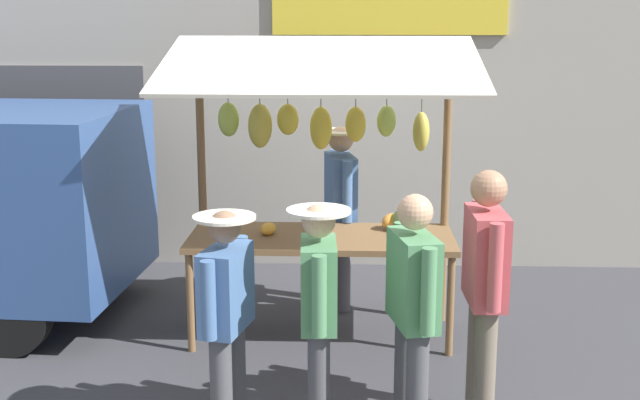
{
  "coord_description": "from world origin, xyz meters",
  "views": [
    {
      "loc": [
        -0.25,
        6.72,
        2.69
      ],
      "look_at": [
        0.0,
        0.3,
        1.25
      ],
      "focal_mm": 46.98,
      "sensor_mm": 36.0,
      "label": 1
    }
  ],
  "objects_px": {
    "market_stall": "(323,154)",
    "shopper_in_grey_tee": "(485,279)",
    "shopper_with_shopping_bag": "(413,303)",
    "vendor_with_sunhat": "(341,201)",
    "shopper_with_ponytail": "(227,309)",
    "shopper_in_striped_shirt": "(319,304)"
  },
  "relations": [
    {
      "from": "market_stall",
      "to": "shopper_in_grey_tee",
      "type": "relative_size",
      "value": 1.45
    },
    {
      "from": "vendor_with_sunhat",
      "to": "shopper_with_ponytail",
      "type": "relative_size",
      "value": 1.12
    },
    {
      "from": "market_stall",
      "to": "shopper_in_grey_tee",
      "type": "bearing_deg",
      "value": 125.07
    },
    {
      "from": "shopper_with_shopping_bag",
      "to": "market_stall",
      "type": "bearing_deg",
      "value": 5.93
    },
    {
      "from": "market_stall",
      "to": "vendor_with_sunhat",
      "type": "bearing_deg",
      "value": -101.38
    },
    {
      "from": "shopper_in_grey_tee",
      "to": "market_stall",
      "type": "bearing_deg",
      "value": 33.65
    },
    {
      "from": "market_stall",
      "to": "shopper_in_grey_tee",
      "type": "xyz_separation_m",
      "value": [
        -1.11,
        1.58,
        -0.55
      ]
    },
    {
      "from": "shopper_in_grey_tee",
      "to": "shopper_in_striped_shirt",
      "type": "xyz_separation_m",
      "value": [
        1.07,
        0.24,
        -0.11
      ]
    },
    {
      "from": "shopper_in_grey_tee",
      "to": "vendor_with_sunhat",
      "type": "bearing_deg",
      "value": 21.75
    },
    {
      "from": "market_stall",
      "to": "shopper_with_ponytail",
      "type": "xyz_separation_m",
      "value": [
        0.54,
        1.85,
        -0.68
      ]
    },
    {
      "from": "shopper_with_ponytail",
      "to": "shopper_in_striped_shirt",
      "type": "relative_size",
      "value": 0.98
    },
    {
      "from": "vendor_with_sunhat",
      "to": "shopper_with_shopping_bag",
      "type": "height_order",
      "value": "vendor_with_sunhat"
    },
    {
      "from": "vendor_with_sunhat",
      "to": "shopper_with_ponytail",
      "type": "distance_m",
      "value": 2.63
    },
    {
      "from": "shopper_with_shopping_bag",
      "to": "shopper_in_striped_shirt",
      "type": "height_order",
      "value": "shopper_with_shopping_bag"
    },
    {
      "from": "market_stall",
      "to": "shopper_with_shopping_bag",
      "type": "bearing_deg",
      "value": 108.54
    },
    {
      "from": "shopper_with_shopping_bag",
      "to": "shopper_in_striped_shirt",
      "type": "xyz_separation_m",
      "value": [
        0.59,
        -0.05,
        -0.04
      ]
    },
    {
      "from": "market_stall",
      "to": "shopper_with_shopping_bag",
      "type": "xyz_separation_m",
      "value": [
        -0.62,
        1.86,
        -0.62
      ]
    },
    {
      "from": "market_stall",
      "to": "shopper_with_shopping_bag",
      "type": "relative_size",
      "value": 1.54
    },
    {
      "from": "market_stall",
      "to": "shopper_in_striped_shirt",
      "type": "height_order",
      "value": "market_stall"
    },
    {
      "from": "shopper_in_striped_shirt",
      "to": "shopper_with_ponytail",
      "type": "bearing_deg",
      "value": 91.1
    },
    {
      "from": "shopper_in_grey_tee",
      "to": "shopper_in_striped_shirt",
      "type": "bearing_deg",
      "value": 101.04
    },
    {
      "from": "market_stall",
      "to": "shopper_in_grey_tee",
      "type": "height_order",
      "value": "market_stall"
    }
  ]
}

